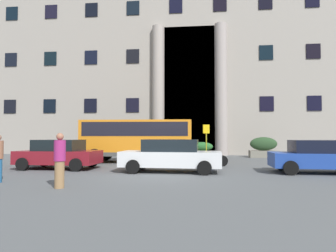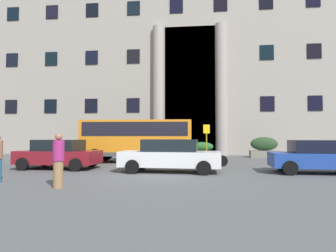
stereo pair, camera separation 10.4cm
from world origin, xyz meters
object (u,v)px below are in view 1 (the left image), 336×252
object	(u,v)px
hedge_planter_entrance_left	(201,150)
parked_sedan_second	(171,155)
hedge_planter_entrance_right	(147,148)
parked_sedan_far	(317,156)
bus_stop_sign	(206,138)
parked_compact_extra	(59,154)
hedge_planter_far_east	(264,148)
pedestrian_man_red_shirt	(60,160)
scooter_by_planter	(41,157)
motorcycle_far_end	(209,158)
orange_minibus	(138,137)
hedge_planter_west	(77,148)

from	to	relation	value
hedge_planter_entrance_left	parked_sedan_second	world-z (taller)	parked_sedan_second
hedge_planter_entrance_right	parked_sedan_second	xyz separation A→B (m)	(2.82, -9.77, 0.03)
hedge_planter_entrance_right	parked_sedan_far	size ratio (longest dim) A/B	0.42
parked_sedan_second	bus_stop_sign	bearing A→B (deg)	77.12
hedge_planter_entrance_left	parked_compact_extra	bearing A→B (deg)	-129.37
hedge_planter_far_east	parked_sedan_second	bearing A→B (deg)	-123.26
hedge_planter_far_east	bus_stop_sign	bearing A→B (deg)	-145.06
bus_stop_sign	pedestrian_man_red_shirt	distance (m)	12.15
scooter_by_planter	bus_stop_sign	bearing A→B (deg)	38.30
parked_compact_extra	parked_sedan_second	bearing A→B (deg)	-5.85
bus_stop_sign	motorcycle_far_end	xyz separation A→B (m)	(-0.02, -3.83, -1.07)
motorcycle_far_end	pedestrian_man_red_shirt	world-z (taller)	pedestrian_man_red_shirt
parked_sedan_second	parked_compact_extra	distance (m)	5.83
motorcycle_far_end	scooter_by_planter	bearing A→B (deg)	175.71
scooter_by_planter	orange_minibus	bearing A→B (deg)	40.75
bus_stop_sign	parked_compact_extra	distance (m)	9.65
hedge_planter_entrance_right	orange_minibus	bearing A→B (deg)	-87.17
parked_sedan_second	motorcycle_far_end	world-z (taller)	parked_sedan_second
orange_minibus	hedge_planter_entrance_right	world-z (taller)	orange_minibus
hedge_planter_entrance_left	scooter_by_planter	size ratio (longest dim) A/B	0.95
scooter_by_planter	pedestrian_man_red_shirt	xyz separation A→B (m)	(4.48, -6.78, 0.43)
hedge_planter_entrance_right	bus_stop_sign	bearing A→B (deg)	-34.05
orange_minibus	pedestrian_man_red_shirt	world-z (taller)	orange_minibus
orange_minibus	parked_sedan_far	distance (m)	10.27
bus_stop_sign	parked_sedan_far	world-z (taller)	bus_stop_sign
bus_stop_sign	hedge_planter_entrance_left	world-z (taller)	bus_stop_sign
parked_compact_extra	orange_minibus	bearing A→B (deg)	53.84
parked_sedan_far	pedestrian_man_red_shirt	size ratio (longest dim) A/B	2.30
hedge_planter_entrance_right	parked_compact_extra	bearing A→B (deg)	-108.20
hedge_planter_entrance_left	scooter_by_planter	xyz separation A→B (m)	(-9.23, -7.41, -0.12)
hedge_planter_west	hedge_planter_entrance_left	distance (m)	10.46
orange_minibus	parked_compact_extra	xyz separation A→B (m)	(-3.20, -4.11, -0.85)
bus_stop_sign	hedge_planter_west	distance (m)	11.33
bus_stop_sign	hedge_planter_west	world-z (taller)	bus_stop_sign
hedge_planter_entrance_left	hedge_planter_entrance_right	bearing A→B (deg)	179.78
hedge_planter_entrance_left	orange_minibus	bearing A→B (deg)	-130.53
parked_sedan_second	hedge_planter_west	bearing A→B (deg)	134.12
hedge_planter_entrance_left	parked_compact_extra	distance (m)	11.62
hedge_planter_far_east	parked_sedan_far	distance (m)	9.54
orange_minibus	parked_compact_extra	bearing A→B (deg)	-130.70
scooter_by_planter	parked_compact_extra	bearing A→B (deg)	-26.08
hedge_planter_entrance_left	motorcycle_far_end	xyz separation A→B (m)	(0.26, -6.98, -0.12)
pedestrian_man_red_shirt	orange_minibus	bearing A→B (deg)	19.40
parked_sedan_far	parked_compact_extra	bearing A→B (deg)	-178.78
parked_sedan_second	pedestrian_man_red_shirt	world-z (taller)	pedestrian_man_red_shirt
orange_minibus	scooter_by_planter	distance (m)	5.77
hedge_planter_west	hedge_planter_entrance_right	bearing A→B (deg)	-3.28
orange_minibus	parked_sedan_far	bearing A→B (deg)	-29.71
hedge_planter_west	motorcycle_far_end	size ratio (longest dim) A/B	0.69
hedge_planter_entrance_left	parked_compact_extra	xyz separation A→B (m)	(-7.37, -8.98, 0.17)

